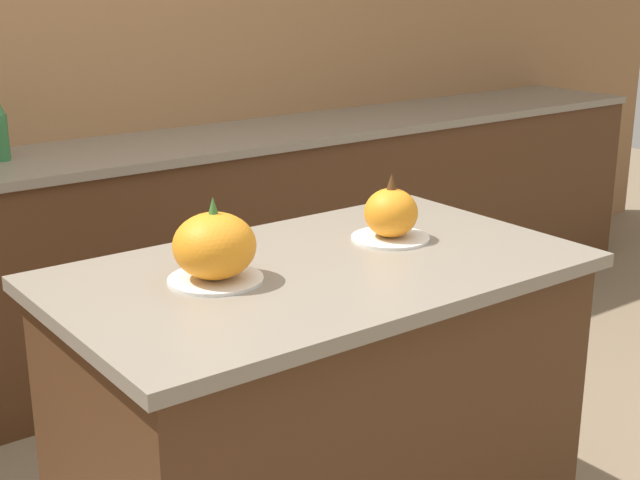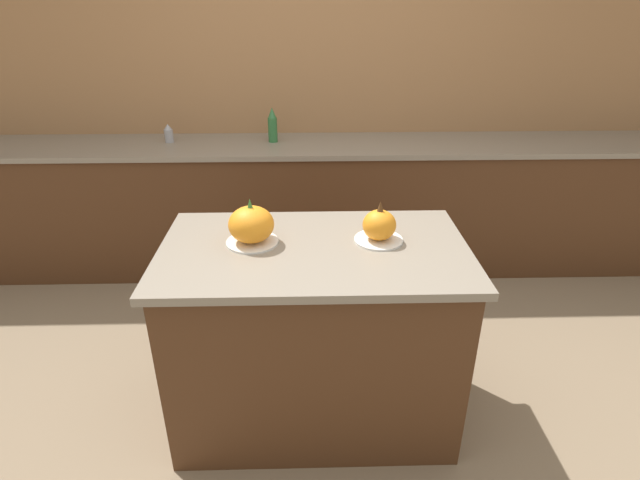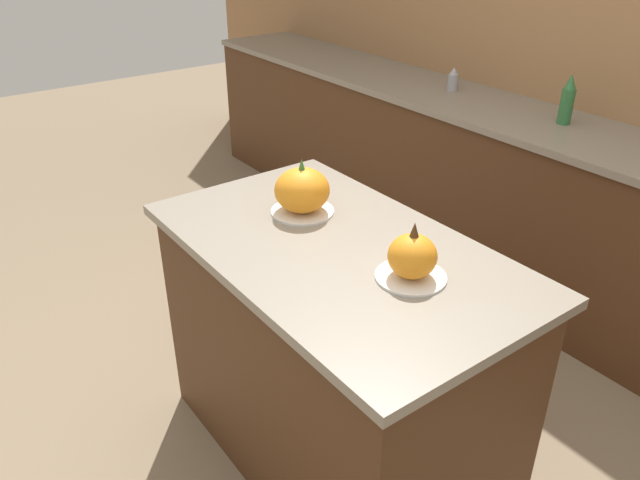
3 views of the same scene
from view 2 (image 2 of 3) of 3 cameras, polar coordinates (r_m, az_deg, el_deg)
ground_plane at (r=2.65m, az=-0.56°, el=-18.68°), size 12.00×12.00×0.00m
wall_back at (r=3.77m, az=-1.19°, el=16.86°), size 8.00×0.06×2.50m
kitchen_island at (r=2.34m, az=-0.61°, el=-10.74°), size 1.31×0.76×0.91m
back_counter at (r=3.67m, az=-1.03°, el=3.90°), size 6.00×0.60×0.94m
pumpkin_cake_left at (r=2.13m, az=-7.86°, el=1.66°), size 0.22×0.22×0.20m
pumpkin_cake_right at (r=2.14m, az=6.79°, el=1.55°), size 0.21×0.21×0.18m
bottle_tall at (r=3.55m, az=-5.45°, el=12.89°), size 0.06×0.06×0.24m
bottle_short at (r=3.69m, az=-16.91°, el=11.57°), size 0.06×0.06×0.13m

